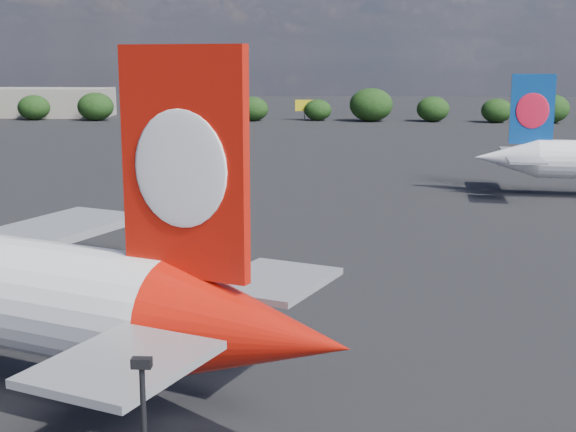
{
  "coord_description": "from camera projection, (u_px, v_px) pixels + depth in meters",
  "views": [
    {
      "loc": [
        18.32,
        -34.86,
        17.48
      ],
      "look_at": [
        16.0,
        12.0,
        8.0
      ],
      "focal_mm": 50.0,
      "sensor_mm": 36.0,
      "label": 1
    }
  ],
  "objects": [
    {
      "name": "horizon_treeline",
      "position": [
        234.0,
        106.0,
        214.43
      ],
      "size": [
        206.45,
        16.15,
        8.82
      ],
      "color": "black",
      "rests_on": "ground"
    },
    {
      "name": "ground",
      "position": [
        176.0,
        201.0,
        97.22
      ],
      "size": [
        500.0,
        500.0,
        0.0
      ],
      "primitive_type": "plane",
      "color": "black",
      "rests_on": "ground"
    },
    {
      "name": "billboard_yellow",
      "position": [
        304.0,
        106.0,
        215.31
      ],
      "size": [
        5.0,
        0.3,
        5.5
      ],
      "color": "yellow",
      "rests_on": "ground"
    },
    {
      "name": "terminal_building",
      "position": [
        36.0,
        102.0,
        228.81
      ],
      "size": [
        42.0,
        16.0,
        8.0
      ],
      "color": "gray",
      "rests_on": "ground"
    },
    {
      "name": "highway_sign",
      "position": [
        190.0,
        110.0,
        211.03
      ],
      "size": [
        6.0,
        0.3,
        4.5
      ],
      "color": "#146520",
      "rests_on": "ground"
    }
  ]
}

